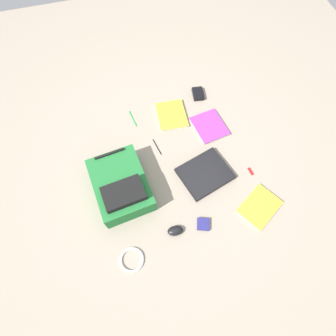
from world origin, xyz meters
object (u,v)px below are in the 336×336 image
object	(u,v)px
pen_black	(133,118)
pen_blue	(157,147)
laptop	(205,173)
power_brick	(198,94)
backpack	(121,186)
book_manual	(172,115)
cable_coil	(132,260)
book_red	(209,126)
computer_mouse	(175,231)
book_blue	(259,207)
earbud_pouch	(203,224)
usb_stick	(251,171)

from	to	relation	value
pen_black	pen_blue	world-z (taller)	pen_black
laptop	power_brick	size ratio (longest dim) A/B	3.26
backpack	laptop	world-z (taller)	backpack
book_manual	cable_coil	size ratio (longest dim) A/B	1.85
book_red	computer_mouse	size ratio (longest dim) A/B	2.90
backpack	cable_coil	distance (m)	0.43
book_blue	backpack	bearing A→B (deg)	156.90
laptop	cable_coil	xyz separation A→B (m)	(-0.57, -0.39, -0.01)
laptop	pen_black	size ratio (longest dim) A/B	2.56
book_red	power_brick	distance (m)	0.30
pen_blue	earbud_pouch	bearing A→B (deg)	-77.64
computer_mouse	pen_blue	xyz separation A→B (m)	(0.04, 0.59, -0.02)
book_blue	computer_mouse	size ratio (longest dim) A/B	3.26
book_blue	earbud_pouch	size ratio (longest dim) A/B	4.22
computer_mouse	earbud_pouch	xyz separation A→B (m)	(0.17, -0.01, -0.01)
backpack	book_blue	world-z (taller)	backpack
pen_blue	earbud_pouch	distance (m)	0.61
pen_black	usb_stick	xyz separation A→B (m)	(0.65, -0.62, -0.00)
cable_coil	usb_stick	size ratio (longest dim) A/B	2.51
cable_coil	pen_black	bearing A→B (deg)	77.45
power_brick	usb_stick	world-z (taller)	power_brick
book_manual	usb_stick	bearing A→B (deg)	-56.28
book_blue	pen_blue	size ratio (longest dim) A/B	2.27
book_blue	cable_coil	xyz separation A→B (m)	(-0.82, -0.09, -0.00)
earbud_pouch	usb_stick	xyz separation A→B (m)	(0.41, 0.25, -0.01)
pen_black	usb_stick	world-z (taller)	same
computer_mouse	earbud_pouch	size ratio (longest dim) A/B	1.29
cable_coil	backpack	bearing A→B (deg)	85.50
earbud_pouch	computer_mouse	bearing A→B (deg)	178.25
book_manual	cable_coil	bearing A→B (deg)	-118.47
pen_black	usb_stick	distance (m)	0.90
pen_blue	power_brick	bearing A→B (deg)	41.02
book_red	pen_black	xyz separation A→B (m)	(-0.51, 0.22, -0.00)
power_brick	earbud_pouch	world-z (taller)	power_brick
cable_coil	pen_black	distance (m)	0.97
computer_mouse	book_manual	bearing A→B (deg)	-8.34
laptop	book_blue	bearing A→B (deg)	-50.23
book_blue	pen_blue	world-z (taller)	book_blue
laptop	cable_coil	size ratio (longest dim) A/B	2.66
backpack	computer_mouse	distance (m)	0.42
computer_mouse	pen_blue	bearing A→B (deg)	1.96
book_manual	book_blue	world-z (taller)	book_manual
book_manual	book_red	xyz separation A→B (m)	(0.23, -0.16, -0.00)
backpack	book_red	bearing A→B (deg)	24.17
backpack	pen_blue	bearing A→B (deg)	40.75
usb_stick	book_manual	bearing A→B (deg)	123.72
pen_blue	book_blue	bearing A→B (deg)	-49.59
backpack	pen_blue	distance (m)	0.39
laptop	book_blue	distance (m)	0.39
backpack	usb_stick	size ratio (longest dim) A/B	8.21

